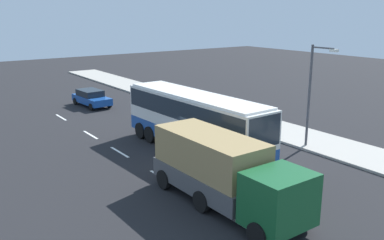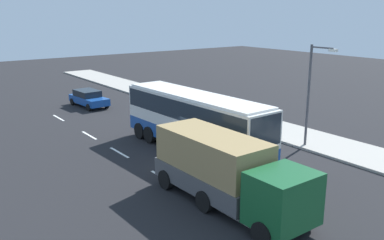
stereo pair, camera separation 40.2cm
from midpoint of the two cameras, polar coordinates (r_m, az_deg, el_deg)
The scene contains 7 objects.
ground_plane at distance 24.49m, azimuth 0.60°, elevation -5.71°, with size 120.00×120.00×0.00m, color black.
sidewalk_curb at distance 30.30m, azimuth 14.27°, elevation -2.02°, with size 80.00×4.00×0.15m, color #A8A399.
lane_centreline at distance 19.39m, azimuth 2.78°, elevation -11.40°, with size 46.08×0.16×0.01m.
coach_bus at distance 25.59m, azimuth 0.86°, elevation 0.47°, with size 11.54×2.98×3.65m.
cargo_truck at distance 18.77m, azimuth 4.90°, elevation -6.80°, with size 8.32×2.71×3.08m.
car_blue_saloon at distance 39.65m, azimuth -13.24°, elevation 2.98°, with size 4.66×2.24×1.49m.
street_lamp at distance 27.04m, azimuth 16.45°, elevation 4.12°, with size 1.86×0.24×6.39m.
Camera 1 is at (18.65, -13.42, 8.49)m, focal length 39.26 mm.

